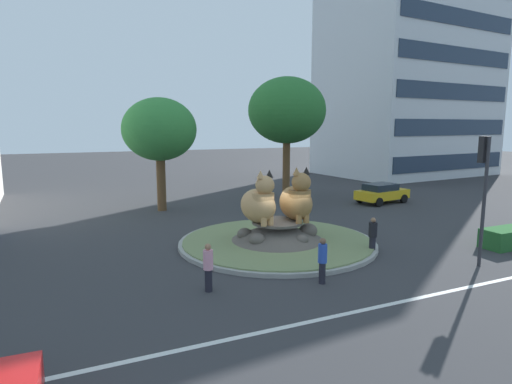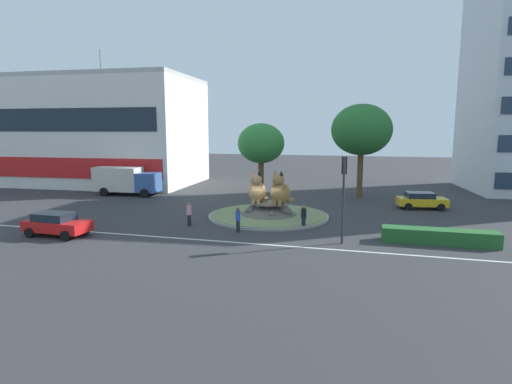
{
  "view_description": "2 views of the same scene",
  "coord_description": "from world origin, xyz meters",
  "px_view_note": "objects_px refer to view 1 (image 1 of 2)",
  "views": [
    {
      "loc": [
        -9.12,
        -17.73,
        5.67
      ],
      "look_at": [
        -1.48,
        -0.8,
        2.76
      ],
      "focal_mm": 29.9,
      "sensor_mm": 36.0,
      "label": 1
    },
    {
      "loc": [
        7.18,
        -30.91,
        6.82
      ],
      "look_at": [
        -0.84,
        -0.68,
        2.06
      ],
      "focal_mm": 28.81,
      "sensor_mm": 36.0,
      "label": 2
    }
  ],
  "objects_px": {
    "broadleaf_tree_behind_island": "(159,130)",
    "second_tree_near_tower": "(287,111)",
    "pedestrian_blue_shirt": "(322,259)",
    "sedan_on_far_lane": "(382,193)",
    "traffic_light_mast": "(483,177)",
    "cat_statue_calico": "(259,203)",
    "cat_statue_tabby": "(297,200)",
    "pedestrian_pink_shirt": "(208,266)",
    "pedestrian_black_shirt": "(373,235)",
    "office_tower": "(409,63)"
  },
  "relations": [
    {
      "from": "second_tree_near_tower",
      "to": "sedan_on_far_lane",
      "type": "xyz_separation_m",
      "value": [
        5.31,
        -4.99,
        -6.01
      ]
    },
    {
      "from": "broadleaf_tree_behind_island",
      "to": "pedestrian_blue_shirt",
      "type": "xyz_separation_m",
      "value": [
        2.43,
        -15.87,
        -4.47
      ]
    },
    {
      "from": "cat_statue_tabby",
      "to": "traffic_light_mast",
      "type": "xyz_separation_m",
      "value": [
        5.07,
        -5.97,
        1.55
      ]
    },
    {
      "from": "cat_statue_tabby",
      "to": "second_tree_near_tower",
      "type": "bearing_deg",
      "value": 159.96
    },
    {
      "from": "cat_statue_tabby",
      "to": "pedestrian_blue_shirt",
      "type": "distance_m",
      "value": 5.53
    },
    {
      "from": "cat_statue_tabby",
      "to": "pedestrian_black_shirt",
      "type": "distance_m",
      "value": 3.86
    },
    {
      "from": "sedan_on_far_lane",
      "to": "office_tower",
      "type": "bearing_deg",
      "value": 34.35
    },
    {
      "from": "broadleaf_tree_behind_island",
      "to": "second_tree_near_tower",
      "type": "xyz_separation_m",
      "value": [
        10.06,
        1.08,
        1.41
      ]
    },
    {
      "from": "cat_statue_calico",
      "to": "pedestrian_pink_shirt",
      "type": "height_order",
      "value": "cat_statue_calico"
    },
    {
      "from": "traffic_light_mast",
      "to": "cat_statue_tabby",
      "type": "bearing_deg",
      "value": 39.33
    },
    {
      "from": "cat_statue_tabby",
      "to": "pedestrian_blue_shirt",
      "type": "bearing_deg",
      "value": -13.7
    },
    {
      "from": "cat_statue_tabby",
      "to": "traffic_light_mast",
      "type": "distance_m",
      "value": 7.98
    },
    {
      "from": "office_tower",
      "to": "pedestrian_pink_shirt",
      "type": "xyz_separation_m",
      "value": [
        -32.54,
        -25.43,
        -11.88
      ]
    },
    {
      "from": "cat_statue_calico",
      "to": "second_tree_near_tower",
      "type": "bearing_deg",
      "value": 138.91
    },
    {
      "from": "cat_statue_calico",
      "to": "cat_statue_tabby",
      "type": "bearing_deg",
      "value": 76.41
    },
    {
      "from": "cat_statue_calico",
      "to": "pedestrian_black_shirt",
      "type": "distance_m",
      "value": 5.31
    },
    {
      "from": "pedestrian_blue_shirt",
      "to": "second_tree_near_tower",
      "type": "bearing_deg",
      "value": -128.0
    },
    {
      "from": "sedan_on_far_lane",
      "to": "cat_statue_tabby",
      "type": "bearing_deg",
      "value": -156.71
    },
    {
      "from": "office_tower",
      "to": "pedestrian_pink_shirt",
      "type": "height_order",
      "value": "office_tower"
    },
    {
      "from": "traffic_light_mast",
      "to": "second_tree_near_tower",
      "type": "bearing_deg",
      "value": -3.4
    },
    {
      "from": "traffic_light_mast",
      "to": "office_tower",
      "type": "height_order",
      "value": "office_tower"
    },
    {
      "from": "second_tree_near_tower",
      "to": "pedestrian_blue_shirt",
      "type": "xyz_separation_m",
      "value": [
        -7.63,
        -16.94,
        -5.88
      ]
    },
    {
      "from": "traffic_light_mast",
      "to": "pedestrian_pink_shirt",
      "type": "height_order",
      "value": "traffic_light_mast"
    },
    {
      "from": "second_tree_near_tower",
      "to": "pedestrian_pink_shirt",
      "type": "distance_m",
      "value": 20.6
    },
    {
      "from": "pedestrian_black_shirt",
      "to": "sedan_on_far_lane",
      "type": "distance_m",
      "value": 13.16
    },
    {
      "from": "broadleaf_tree_behind_island",
      "to": "second_tree_near_tower",
      "type": "height_order",
      "value": "second_tree_near_tower"
    },
    {
      "from": "traffic_light_mast",
      "to": "sedan_on_far_lane",
      "type": "height_order",
      "value": "traffic_light_mast"
    },
    {
      "from": "cat_statue_calico",
      "to": "pedestrian_pink_shirt",
      "type": "bearing_deg",
      "value": -49.98
    },
    {
      "from": "second_tree_near_tower",
      "to": "sedan_on_far_lane",
      "type": "bearing_deg",
      "value": -43.21
    },
    {
      "from": "cat_statue_calico",
      "to": "office_tower",
      "type": "relative_size",
      "value": 0.1
    },
    {
      "from": "office_tower",
      "to": "traffic_light_mast",
      "type": "bearing_deg",
      "value": -133.39
    },
    {
      "from": "office_tower",
      "to": "pedestrian_blue_shirt",
      "type": "relative_size",
      "value": 15.08
    },
    {
      "from": "second_tree_near_tower",
      "to": "pedestrian_pink_shirt",
      "type": "bearing_deg",
      "value": -126.03
    },
    {
      "from": "pedestrian_pink_shirt",
      "to": "sedan_on_far_lane",
      "type": "bearing_deg",
      "value": 84.31
    },
    {
      "from": "second_tree_near_tower",
      "to": "cat_statue_calico",
      "type": "bearing_deg",
      "value": -123.42
    },
    {
      "from": "traffic_light_mast",
      "to": "pedestrian_black_shirt",
      "type": "relative_size",
      "value": 3.22
    },
    {
      "from": "traffic_light_mast",
      "to": "pedestrian_blue_shirt",
      "type": "distance_m",
      "value": 7.48
    },
    {
      "from": "traffic_light_mast",
      "to": "pedestrian_black_shirt",
      "type": "bearing_deg",
      "value": 41.11
    },
    {
      "from": "second_tree_near_tower",
      "to": "pedestrian_black_shirt",
      "type": "relative_size",
      "value": 5.74
    },
    {
      "from": "cat_statue_calico",
      "to": "second_tree_near_tower",
      "type": "xyz_separation_m",
      "value": [
        7.7,
        11.67,
        4.71
      ]
    },
    {
      "from": "cat_statue_tabby",
      "to": "pedestrian_pink_shirt",
      "type": "bearing_deg",
      "value": -48.72
    },
    {
      "from": "pedestrian_black_shirt",
      "to": "broadleaf_tree_behind_island",
      "type": "bearing_deg",
      "value": -55.01
    },
    {
      "from": "traffic_light_mast",
      "to": "cat_statue_calico",
      "type": "bearing_deg",
      "value": 47.46
    },
    {
      "from": "cat_statue_calico",
      "to": "broadleaf_tree_behind_island",
      "type": "xyz_separation_m",
      "value": [
        -2.36,
        10.59,
        3.3
      ]
    },
    {
      "from": "cat_statue_calico",
      "to": "office_tower",
      "type": "xyz_separation_m",
      "value": [
        28.63,
        21.13,
        10.7
      ]
    },
    {
      "from": "cat_statue_tabby",
      "to": "traffic_light_mast",
      "type": "relative_size",
      "value": 0.5
    },
    {
      "from": "cat_statue_calico",
      "to": "cat_statue_tabby",
      "type": "distance_m",
      "value": 1.9
    },
    {
      "from": "traffic_light_mast",
      "to": "pedestrian_black_shirt",
      "type": "distance_m",
      "value": 5.03
    },
    {
      "from": "cat_statue_calico",
      "to": "second_tree_near_tower",
      "type": "height_order",
      "value": "second_tree_near_tower"
    },
    {
      "from": "broadleaf_tree_behind_island",
      "to": "sedan_on_far_lane",
      "type": "xyz_separation_m",
      "value": [
        15.37,
        -3.91,
        -4.61
      ]
    }
  ]
}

